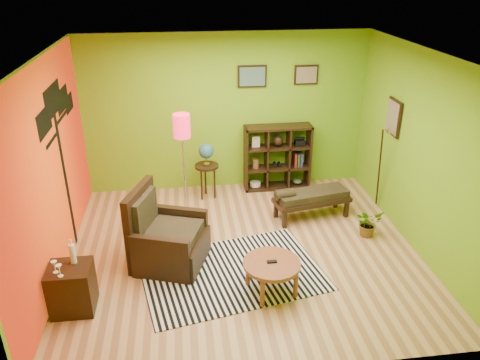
{
  "coord_description": "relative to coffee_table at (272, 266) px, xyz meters",
  "views": [
    {
      "loc": [
        -0.79,
        -5.69,
        3.84
      ],
      "look_at": [
        -0.02,
        0.21,
        1.05
      ],
      "focal_mm": 35.0,
      "sensor_mm": 36.0,
      "label": 1
    }
  ],
  "objects": [
    {
      "name": "zebra_rug",
      "position": [
        -0.45,
        0.44,
        -0.38
      ],
      "size": [
        2.63,
        2.03,
        0.01
      ],
      "primitive_type": "cube",
      "rotation": [
        0.0,
        0.0,
        0.2
      ],
      "color": "silver",
      "rests_on": "ground"
    },
    {
      "name": "armchair",
      "position": [
        -1.33,
        0.84,
        -0.05
      ],
      "size": [
        1.15,
        1.14,
        1.11
      ],
      "color": "black",
      "rests_on": "ground"
    },
    {
      "name": "side_cabinet",
      "position": [
        -2.43,
        -0.01,
        -0.08
      ],
      "size": [
        0.5,
        0.46,
        0.91
      ],
      "color": "black",
      "rests_on": "ground"
    },
    {
      "name": "floor_lamp",
      "position": [
        -1.02,
        1.98,
        1.07
      ],
      "size": [
        0.27,
        0.27,
        1.79
      ],
      "color": "silver",
      "rests_on": "ground"
    },
    {
      "name": "coffee_table",
      "position": [
        0.0,
        0.0,
        0.0
      ],
      "size": [
        0.72,
        0.72,
        0.46
      ],
      "color": "brown",
      "rests_on": "ground"
    },
    {
      "name": "bench",
      "position": [
        0.98,
        1.8,
        -0.01
      ],
      "size": [
        1.31,
        0.68,
        0.58
      ],
      "color": "black",
      "rests_on": "ground"
    },
    {
      "name": "cube_shelf",
      "position": [
        0.69,
        2.99,
        0.22
      ],
      "size": [
        1.2,
        0.35,
        1.2
      ],
      "color": "black",
      "rests_on": "ground"
    },
    {
      "name": "ground",
      "position": [
        -0.23,
        0.96,
        -0.38
      ],
      "size": [
        5.0,
        5.0,
        0.0
      ],
      "primitive_type": "plane",
      "color": "tan",
      "rests_on": "ground"
    },
    {
      "name": "potted_plant",
      "position": [
        1.72,
        1.14,
        -0.21
      ],
      "size": [
        0.5,
        0.53,
        0.34
      ],
      "primitive_type": "imported",
      "rotation": [
        0.0,
        0.0,
        0.28
      ],
      "color": "#26661E",
      "rests_on": "ground"
    },
    {
      "name": "globe_table",
      "position": [
        -0.63,
        2.74,
        0.39
      ],
      "size": [
        0.42,
        0.42,
        1.02
      ],
      "color": "black",
      "rests_on": "ground"
    },
    {
      "name": "room_shell",
      "position": [
        -0.32,
        0.97,
        1.42
      ],
      "size": [
        5.04,
        4.54,
        2.82
      ],
      "color": "#69A315",
      "rests_on": "ground"
    }
  ]
}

